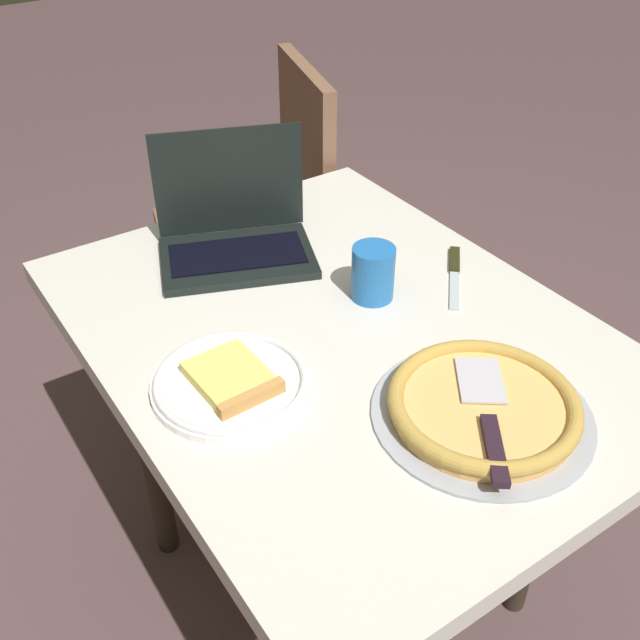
{
  "coord_description": "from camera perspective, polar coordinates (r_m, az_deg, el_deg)",
  "views": [
    {
      "loc": [
        -0.86,
        0.62,
        1.54
      ],
      "look_at": [
        -0.05,
        0.08,
        0.82
      ],
      "focal_mm": 41.39,
      "sensor_mm": 36.0,
      "label": 1
    }
  ],
  "objects": [
    {
      "name": "ground_plane",
      "position": [
        1.87,
        1.13,
        -18.9
      ],
      "size": [
        12.0,
        12.0,
        0.0
      ],
      "primitive_type": "plane",
      "color": "brown"
    },
    {
      "name": "dining_table",
      "position": [
        1.38,
        1.44,
        -3.28
      ],
      "size": [
        1.09,
        0.82,
        0.74
      ],
      "color": "beige",
      "rests_on": "ground_plane"
    },
    {
      "name": "laptop",
      "position": [
        1.53,
        -6.69,
        6.97
      ],
      "size": [
        0.31,
        0.36,
        0.24
      ],
      "color": "black",
      "rests_on": "dining_table"
    },
    {
      "name": "pizza_plate",
      "position": [
        1.2,
        -6.89,
        -4.78
      ],
      "size": [
        0.26,
        0.26,
        0.04
      ],
      "color": "white",
      "rests_on": "dining_table"
    },
    {
      "name": "pizza_tray",
      "position": [
        1.17,
        12.51,
        -6.55
      ],
      "size": [
        0.35,
        0.35,
        0.04
      ],
      "color": "#9EA2AD",
      "rests_on": "dining_table"
    },
    {
      "name": "table_knife",
      "position": [
        1.5,
        10.36,
        3.75
      ],
      "size": [
        0.17,
        0.16,
        0.01
      ],
      "color": "#B0B8C1",
      "rests_on": "dining_table"
    },
    {
      "name": "drink_cup",
      "position": [
        1.39,
        4.12,
        3.7
      ],
      "size": [
        0.08,
        0.08,
        0.11
      ],
      "color": "#2266B4",
      "rests_on": "dining_table"
    },
    {
      "name": "chair_near",
      "position": [
        2.17,
        -4.13,
        8.47
      ],
      "size": [
        0.56,
        0.56,
        0.93
      ],
      "color": "brown",
      "rests_on": "ground_plane"
    }
  ]
}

